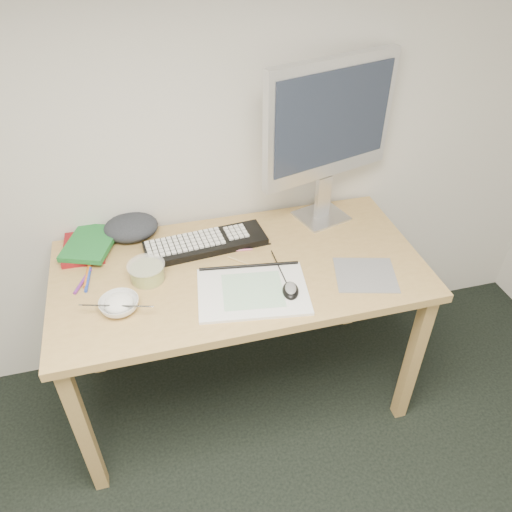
{
  "coord_description": "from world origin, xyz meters",
  "views": [
    {
      "loc": [
        -0.15,
        -0.01,
        1.95
      ],
      "look_at": [
        0.22,
        1.38,
        0.83
      ],
      "focal_mm": 35.0,
      "sensor_mm": 36.0,
      "label": 1
    }
  ],
  "objects": [
    {
      "name": "desk",
      "position": [
        0.16,
        1.43,
        0.67
      ],
      "size": [
        1.4,
        0.7,
        0.75
      ],
      "color": "tan",
      "rests_on": "ground"
    },
    {
      "name": "mousepad",
      "position": [
        0.61,
        1.26,
        0.75
      ],
      "size": [
        0.27,
        0.25,
        0.0
      ],
      "primitive_type": "cube",
      "rotation": [
        0.0,
        0.0,
        -0.27
      ],
      "color": "gray",
      "rests_on": "desk"
    },
    {
      "name": "sketchpad",
      "position": [
        0.18,
        1.27,
        0.76
      ],
      "size": [
        0.42,
        0.33,
        0.01
      ],
      "primitive_type": "cube",
      "rotation": [
        0.0,
        0.0,
        -0.14
      ],
      "color": "white",
      "rests_on": "desk"
    },
    {
      "name": "keyboard",
      "position": [
        0.06,
        1.59,
        0.76
      ],
      "size": [
        0.49,
        0.2,
        0.03
      ],
      "primitive_type": "cube",
      "rotation": [
        0.0,
        0.0,
        0.09
      ],
      "color": "black",
      "rests_on": "desk"
    },
    {
      "name": "monitor",
      "position": [
        0.58,
        1.67,
        1.17
      ],
      "size": [
        0.57,
        0.23,
        0.68
      ],
      "rotation": [
        0.0,
        0.0,
        0.28
      ],
      "color": "silver",
      "rests_on": "desk"
    },
    {
      "name": "mouse",
      "position": [
        0.3,
        1.23,
        0.78
      ],
      "size": [
        0.08,
        0.11,
        0.03
      ],
      "primitive_type": "ellipsoid",
      "rotation": [
        0.0,
        0.0,
        -0.25
      ],
      "color": "black",
      "rests_on": "sketchpad"
    },
    {
      "name": "rice_bowl",
      "position": [
        -0.29,
        1.31,
        0.77
      ],
      "size": [
        0.15,
        0.15,
        0.04
      ],
      "primitive_type": "imported",
      "rotation": [
        0.0,
        0.0,
        0.15
      ],
      "color": "silver",
      "rests_on": "desk"
    },
    {
      "name": "chopsticks",
      "position": [
        -0.29,
        1.28,
        0.8
      ],
      "size": [
        0.24,
        0.09,
        0.02
      ],
      "primitive_type": "cylinder",
      "rotation": [
        0.0,
        1.57,
        -0.28
      ],
      "color": "silver",
      "rests_on": "rice_bowl"
    },
    {
      "name": "fruit_tub",
      "position": [
        -0.18,
        1.45,
        0.78
      ],
      "size": [
        0.17,
        0.17,
        0.07
      ],
      "primitive_type": "cylinder",
      "rotation": [
        0.0,
        0.0,
        -0.27
      ],
      "color": "gold",
      "rests_on": "desk"
    },
    {
      "name": "book_red",
      "position": [
        -0.41,
        1.69,
        0.76
      ],
      "size": [
        0.17,
        0.22,
        0.02
      ],
      "primitive_type": "cube",
      "rotation": [
        0.0,
        0.0,
        -0.03
      ],
      "color": "maroon",
      "rests_on": "desk"
    },
    {
      "name": "book_green",
      "position": [
        -0.38,
        1.68,
        0.78
      ],
      "size": [
        0.24,
        0.28,
        0.02
      ],
      "primitive_type": "cube",
      "rotation": [
        0.0,
        0.0,
        -0.36
      ],
      "color": "#1B6C2B",
      "rests_on": "book_red"
    },
    {
      "name": "cloth_lump",
      "position": [
        -0.22,
        1.74,
        0.79
      ],
      "size": [
        0.19,
        0.16,
        0.08
      ],
      "primitive_type": "ellipsoid",
      "rotation": [
        0.0,
        0.0,
        -0.02
      ],
      "color": "#292B32",
      "rests_on": "desk"
    },
    {
      "name": "pencil_pink",
      "position": [
        0.14,
        1.53,
        0.75
      ],
      "size": [
        0.19,
        0.03,
        0.01
      ],
      "primitive_type": "cylinder",
      "rotation": [
        0.0,
        1.57,
        -0.11
      ],
      "color": "#D16892",
      "rests_on": "desk"
    },
    {
      "name": "pencil_tan",
      "position": [
        0.2,
        1.43,
        0.75
      ],
      "size": [
        0.13,
        0.13,
        0.01
      ],
      "primitive_type": "cylinder",
      "rotation": [
        0.0,
        1.57,
        -0.77
      ],
      "color": "tan",
      "rests_on": "desk"
    },
    {
      "name": "pencil_black",
      "position": [
        0.24,
        1.53,
        0.75
      ],
      "size": [
        0.16,
        0.02,
        0.01
      ],
      "primitive_type": "cylinder",
      "rotation": [
        0.0,
        1.57,
        0.07
      ],
      "color": "black",
      "rests_on": "desk"
    },
    {
      "name": "marker_blue",
      "position": [
        -0.39,
        1.49,
        0.76
      ],
      "size": [
        0.03,
        0.13,
        0.01
      ],
      "primitive_type": "cylinder",
      "rotation": [
        0.0,
        1.57,
        1.46
      ],
      "color": "#223FB8",
      "rests_on": "desk"
    },
    {
      "name": "marker_orange",
      "position": [
        -0.4,
        1.52,
        0.76
      ],
      "size": [
        0.03,
        0.14,
        0.01
      ],
      "primitive_type": "cylinder",
      "rotation": [
        0.0,
        1.57,
        1.44
      ],
      "color": "orange",
      "rests_on": "desk"
    },
    {
      "name": "marker_purple",
      "position": [
        -0.41,
        1.48,
        0.76
      ],
      "size": [
        0.07,
        0.13,
        0.01
      ],
      "primitive_type": "cylinder",
      "rotation": [
        0.0,
        1.57,
        1.14
      ],
      "color": "#6B2588",
      "rests_on": "desk"
    }
  ]
}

